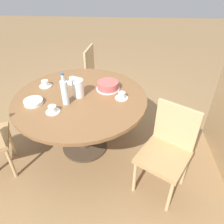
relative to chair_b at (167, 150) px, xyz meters
The scene contains 12 objects.
ground_plane 1.10m from the chair_b, 118.66° to the right, with size 14.00×14.00×0.00m, color #937047.
dining_table 1.00m from the chair_b, 118.66° to the right, with size 1.41×1.41×0.73m.
chair_b is the anchor object (origin of this frame).
chair_c 1.67m from the chair_b, 151.64° to the right, with size 0.48×0.48×0.90m.
coffee_pot 1.08m from the chair_b, 119.07° to the right, with size 0.12×0.12×0.23m.
water_bottle 1.11m from the chair_b, 109.18° to the right, with size 0.07×0.07×0.33m.
cake_main 0.93m from the chair_b, 137.97° to the right, with size 0.26×0.26×0.09m.
cup_a 0.70m from the chair_b, 137.55° to the right, with size 0.14×0.14×0.07m.
cup_b 1.13m from the chair_b, 99.96° to the right, with size 0.14×0.14×0.07m.
cup_c 1.31m from the chair_b, 127.68° to the right, with size 0.14×0.14×0.07m.
cup_d 1.50m from the chair_b, 117.55° to the right, with size 0.14×0.14×0.07m.
plate_stack 1.38m from the chair_b, 103.80° to the right, with size 0.19×0.19×0.04m.
Camera 1 is at (1.93, 0.45, 1.94)m, focal length 35.00 mm.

